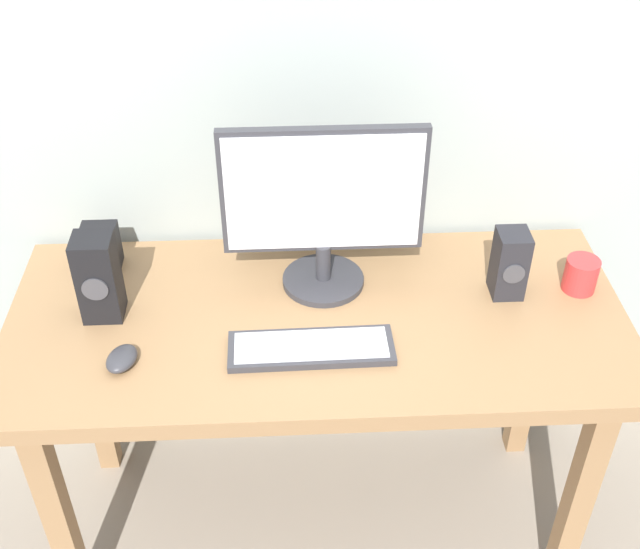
{
  "coord_description": "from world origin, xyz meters",
  "views": [
    {
      "loc": [
        -0.06,
        -1.41,
        1.96
      ],
      "look_at": [
        0.01,
        0.0,
        0.88
      ],
      "focal_mm": 44.86,
      "sensor_mm": 36.0,
      "label": 1
    }
  ],
  "objects_px": {
    "keyboard_primary": "(311,348)",
    "coffee_mug": "(581,275)",
    "speaker_left": "(98,277)",
    "audio_controller": "(101,247)",
    "mouse": "(122,359)",
    "speaker_right": "(510,264)",
    "monitor": "(323,205)",
    "desk": "(317,345)"
  },
  "relations": [
    {
      "from": "desk",
      "to": "speaker_left",
      "type": "distance_m",
      "value": 0.53
    },
    {
      "from": "mouse",
      "to": "speaker_right",
      "type": "height_order",
      "value": "speaker_right"
    },
    {
      "from": "coffee_mug",
      "to": "keyboard_primary",
      "type": "bearing_deg",
      "value": -163.89
    },
    {
      "from": "monitor",
      "to": "mouse",
      "type": "bearing_deg",
      "value": -148.85
    },
    {
      "from": "keyboard_primary",
      "to": "speaker_left",
      "type": "xyz_separation_m",
      "value": [
        -0.47,
        0.15,
        0.1
      ]
    },
    {
      "from": "mouse",
      "to": "coffee_mug",
      "type": "xyz_separation_m",
      "value": [
        1.06,
        0.21,
        0.03
      ]
    },
    {
      "from": "desk",
      "to": "keyboard_primary",
      "type": "relative_size",
      "value": 3.94
    },
    {
      "from": "desk",
      "to": "mouse",
      "type": "height_order",
      "value": "mouse"
    },
    {
      "from": "monitor",
      "to": "speaker_right",
      "type": "relative_size",
      "value": 2.75
    },
    {
      "from": "keyboard_primary",
      "to": "mouse",
      "type": "relative_size",
      "value": 4.13
    },
    {
      "from": "mouse",
      "to": "keyboard_primary",
      "type": "bearing_deg",
      "value": 18.77
    },
    {
      "from": "keyboard_primary",
      "to": "audio_controller",
      "type": "relative_size",
      "value": 3.18
    },
    {
      "from": "speaker_right",
      "to": "speaker_left",
      "type": "height_order",
      "value": "speaker_left"
    },
    {
      "from": "desk",
      "to": "speaker_left",
      "type": "bearing_deg",
      "value": 176.22
    },
    {
      "from": "desk",
      "to": "keyboard_primary",
      "type": "height_order",
      "value": "keyboard_primary"
    },
    {
      "from": "monitor",
      "to": "speaker_right",
      "type": "xyz_separation_m",
      "value": [
        0.43,
        -0.07,
        -0.13
      ]
    },
    {
      "from": "mouse",
      "to": "audio_controller",
      "type": "xyz_separation_m",
      "value": [
        -0.1,
        0.36,
        0.04
      ]
    },
    {
      "from": "mouse",
      "to": "speaker_right",
      "type": "distance_m",
      "value": 0.91
    },
    {
      "from": "coffee_mug",
      "to": "audio_controller",
      "type": "bearing_deg",
      "value": 172.64
    },
    {
      "from": "speaker_right",
      "to": "audio_controller",
      "type": "height_order",
      "value": "speaker_right"
    },
    {
      "from": "monitor",
      "to": "keyboard_primary",
      "type": "distance_m",
      "value": 0.33
    },
    {
      "from": "desk",
      "to": "coffee_mug",
      "type": "relative_size",
      "value": 17.15
    },
    {
      "from": "desk",
      "to": "speaker_left",
      "type": "relative_size",
      "value": 6.8
    },
    {
      "from": "keyboard_primary",
      "to": "audio_controller",
      "type": "height_order",
      "value": "audio_controller"
    },
    {
      "from": "monitor",
      "to": "coffee_mug",
      "type": "relative_size",
      "value": 5.57
    },
    {
      "from": "monitor",
      "to": "speaker_left",
      "type": "distance_m",
      "value": 0.53
    },
    {
      "from": "speaker_left",
      "to": "coffee_mug",
      "type": "height_order",
      "value": "speaker_left"
    },
    {
      "from": "speaker_left",
      "to": "audio_controller",
      "type": "height_order",
      "value": "speaker_left"
    },
    {
      "from": "keyboard_primary",
      "to": "coffee_mug",
      "type": "distance_m",
      "value": 0.68
    },
    {
      "from": "mouse",
      "to": "audio_controller",
      "type": "distance_m",
      "value": 0.37
    },
    {
      "from": "speaker_left",
      "to": "monitor",
      "type": "bearing_deg",
      "value": 10.93
    },
    {
      "from": "desk",
      "to": "coffee_mug",
      "type": "height_order",
      "value": "coffee_mug"
    },
    {
      "from": "speaker_right",
      "to": "keyboard_primary",
      "type": "bearing_deg",
      "value": -158.72
    },
    {
      "from": "coffee_mug",
      "to": "mouse",
      "type": "bearing_deg",
      "value": -168.88
    },
    {
      "from": "coffee_mug",
      "to": "speaker_right",
      "type": "bearing_deg",
      "value": -178.7
    },
    {
      "from": "desk",
      "to": "coffee_mug",
      "type": "distance_m",
      "value": 0.65
    },
    {
      "from": "speaker_right",
      "to": "speaker_left",
      "type": "xyz_separation_m",
      "value": [
        -0.94,
        -0.03,
        0.02
      ]
    },
    {
      "from": "mouse",
      "to": "speaker_left",
      "type": "relative_size",
      "value": 0.42
    },
    {
      "from": "speaker_left",
      "to": "coffee_mug",
      "type": "xyz_separation_m",
      "value": [
        1.12,
        0.04,
        -0.06
      ]
    },
    {
      "from": "speaker_right",
      "to": "audio_controller",
      "type": "bearing_deg",
      "value": 171.07
    },
    {
      "from": "desk",
      "to": "speaker_right",
      "type": "relative_size",
      "value": 8.47
    },
    {
      "from": "speaker_left",
      "to": "audio_controller",
      "type": "relative_size",
      "value": 1.84
    }
  ]
}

